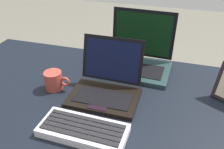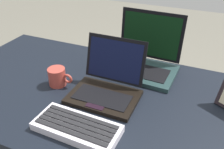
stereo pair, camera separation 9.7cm
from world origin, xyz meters
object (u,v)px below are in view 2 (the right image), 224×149
Objects in this scene: external_keyboard at (77,127)px; coffee_mug at (58,77)px; laptop_front at (107,85)px; laptop_rear at (144,59)px.

coffee_mug is at bearing 135.78° from external_keyboard.
laptop_rear is at bearing 73.18° from laptop_front.
laptop_front is 0.28m from laptop_rear.
laptop_rear is 1.10× the size of external_keyboard.
external_keyboard is at bearing -44.22° from coffee_mug.
laptop_front is at bearing 5.22° from coffee_mug.
external_keyboard is 0.32m from coffee_mug.
laptop_rear reaches higher than laptop_front.
laptop_rear is at bearing 42.43° from coffee_mug.
coffee_mug is at bearing -174.78° from laptop_front.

